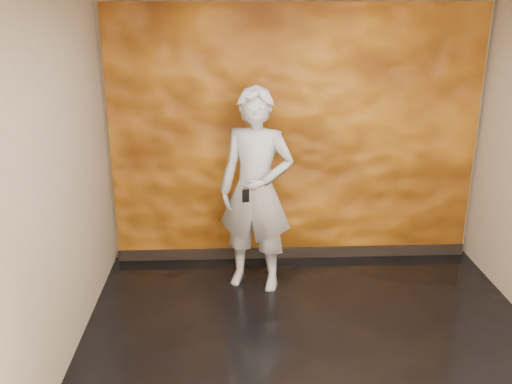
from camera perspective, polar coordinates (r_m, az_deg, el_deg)
room at (r=4.23m, az=6.79°, el=-0.49°), size 4.02×4.02×2.81m
feature_wall at (r=6.10m, az=3.91°, el=5.45°), size 3.90×0.06×2.75m
baseboard at (r=6.49m, az=3.69°, el=-6.03°), size 3.90×0.04×0.12m
man at (r=5.54m, az=0.01°, el=0.12°), size 0.85×0.69×2.02m
phone at (r=5.24m, az=-1.04°, el=-0.38°), size 0.07×0.03×0.12m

